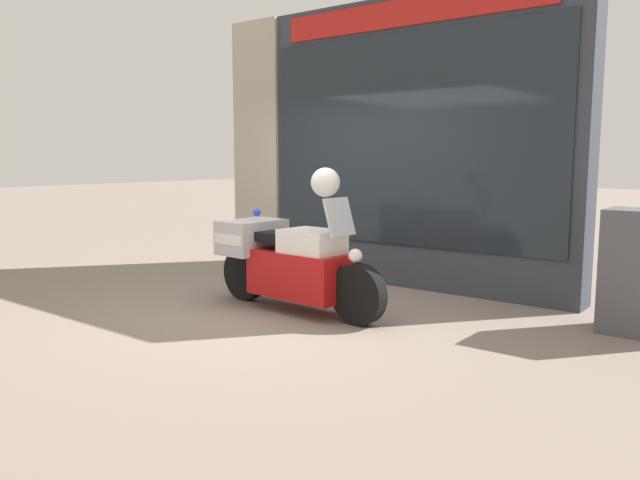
{
  "coord_description": "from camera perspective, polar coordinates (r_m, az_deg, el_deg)",
  "views": [
    {
      "loc": [
        4.36,
        -4.97,
        1.65
      ],
      "look_at": [
        0.05,
        0.54,
        0.71
      ],
      "focal_mm": 35.0,
      "sensor_mm": 36.0,
      "label": 1
    }
  ],
  "objects": [
    {
      "name": "ground_plane",
      "position": [
        6.81,
        -3.13,
        -6.39
      ],
      "size": [
        60.0,
        60.0,
        0.0
      ],
      "primitive_type": "plane",
      "color": "gray"
    },
    {
      "name": "paramedic_motorcycle",
      "position": [
        6.74,
        -2.97,
        -1.83
      ],
      "size": [
        2.28,
        0.75,
        1.24
      ],
      "rotation": [
        0.0,
        0.0,
        -0.06
      ],
      "color": "black",
      "rests_on": "ground"
    },
    {
      "name": "window_display",
      "position": [
        8.15,
        8.19,
        -0.78
      ],
      "size": [
        3.81,
        0.3,
        1.96
      ],
      "color": "slate",
      "rests_on": "ground"
    },
    {
      "name": "shop_building",
      "position": [
        8.42,
        3.91,
        8.68
      ],
      "size": [
        5.12,
        0.55,
        3.6
      ],
      "color": "#333842",
      "rests_on": "ground"
    },
    {
      "name": "white_helmet",
      "position": [
        6.29,
        0.5,
        5.3
      ],
      "size": [
        0.3,
        0.3,
        0.3
      ],
      "primitive_type": "sphere",
      "color": "white",
      "rests_on": "paramedic_motorcycle"
    }
  ]
}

